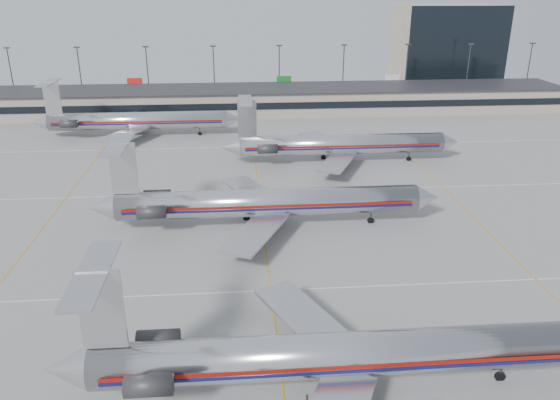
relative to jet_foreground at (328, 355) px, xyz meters
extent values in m
plane|color=gray|center=(-3.59, 5.85, -3.49)|extent=(260.00, 260.00, 0.00)
cube|color=silver|center=(-3.59, 15.85, -3.48)|extent=(160.00, 0.15, 0.02)
cube|color=gray|center=(-3.59, 103.85, -0.49)|extent=(160.00, 16.00, 6.00)
cube|color=black|center=(-3.59, 95.75, -0.29)|extent=(160.00, 0.20, 1.60)
cube|color=#2D2D30|center=(-3.59, 103.85, 2.61)|extent=(162.00, 17.00, 0.30)
cylinder|color=#38383D|center=(-66.59, 117.85, 4.01)|extent=(0.30, 0.30, 15.00)
cube|color=#2D2D30|center=(-66.59, 117.85, 11.61)|extent=(1.60, 0.40, 0.35)
cylinder|color=#38383D|center=(-48.59, 117.85, 4.01)|extent=(0.30, 0.30, 15.00)
cube|color=#2D2D30|center=(-48.59, 117.85, 11.61)|extent=(1.60, 0.40, 0.35)
cylinder|color=#38383D|center=(-30.59, 117.85, 4.01)|extent=(0.30, 0.30, 15.00)
cube|color=#2D2D30|center=(-30.59, 117.85, 11.61)|extent=(1.60, 0.40, 0.35)
cylinder|color=#38383D|center=(-12.59, 117.85, 4.01)|extent=(0.30, 0.30, 15.00)
cube|color=#2D2D30|center=(-12.59, 117.85, 11.61)|extent=(1.60, 0.40, 0.35)
cylinder|color=#38383D|center=(5.41, 117.85, 4.01)|extent=(0.30, 0.30, 15.00)
cube|color=#2D2D30|center=(5.41, 117.85, 11.61)|extent=(1.60, 0.40, 0.35)
cylinder|color=#38383D|center=(23.41, 117.85, 4.01)|extent=(0.30, 0.30, 15.00)
cube|color=#2D2D30|center=(23.41, 117.85, 11.61)|extent=(1.60, 0.40, 0.35)
cylinder|color=#38383D|center=(41.41, 117.85, 4.01)|extent=(0.30, 0.30, 15.00)
cube|color=#2D2D30|center=(41.41, 117.85, 11.61)|extent=(1.60, 0.40, 0.35)
cylinder|color=#38383D|center=(59.41, 117.85, 4.01)|extent=(0.30, 0.30, 15.00)
cube|color=#2D2D30|center=(59.41, 117.85, 11.61)|extent=(1.60, 0.40, 0.35)
cylinder|color=#38383D|center=(77.41, 117.85, 4.01)|extent=(0.30, 0.30, 15.00)
cube|color=#2D2D30|center=(77.41, 117.85, 11.61)|extent=(1.60, 0.40, 0.35)
cube|color=tan|center=(58.41, 133.85, 9.01)|extent=(30.00, 20.00, 25.00)
cylinder|color=silver|center=(0.97, 0.00, -0.05)|extent=(39.22, 3.63, 3.63)
cone|color=#B7B6BB|center=(-20.41, 0.00, -0.05)|extent=(3.53, 3.63, 3.63)
cube|color=maroon|center=(0.97, -1.82, 0.09)|extent=(37.26, 0.05, 0.34)
cube|color=#0B114F|center=(0.97, -1.82, -0.30)|extent=(37.26, 0.05, 0.27)
cube|color=#B7B6BB|center=(-0.99, 6.87, -1.03)|extent=(9.12, 13.29, 0.31)
cube|color=#B7B6BB|center=(-17.17, 0.00, 5.09)|extent=(3.33, 0.25, 6.67)
cube|color=#B7B6BB|center=(-17.47, 0.00, 8.23)|extent=(2.35, 10.30, 0.18)
cylinder|color=#2D2D30|center=(-13.74, 2.80, 0.24)|extent=(3.53, 1.67, 1.67)
cylinder|color=#2D2D30|center=(-13.74, -2.79, 0.24)|extent=(3.53, 1.67, 1.67)
cylinder|color=#2D2D30|center=(14.69, 0.00, -2.68)|extent=(0.20, 0.20, 1.62)
cylinder|color=#2D2D30|center=(-1.97, 2.36, -2.68)|extent=(0.20, 0.20, 1.62)
cylinder|color=black|center=(14.69, 0.00, -3.14)|extent=(0.88, 0.29, 0.88)
cylinder|color=silver|center=(-2.77, 32.63, 0.06)|extent=(40.49, 3.75, 3.75)
cone|color=silver|center=(19.10, 32.63, 0.06)|extent=(3.24, 3.75, 3.75)
cone|color=#B7B6BB|center=(-24.84, 32.63, 0.06)|extent=(3.64, 3.75, 3.75)
cube|color=maroon|center=(-2.77, 30.75, 0.21)|extent=(38.47, 0.05, 0.35)
cube|color=#0B114F|center=(-2.77, 30.75, -0.20)|extent=(38.47, 0.05, 0.28)
cube|color=#B7B6BB|center=(-4.79, 39.72, -0.95)|extent=(9.42, 13.72, 0.32)
cube|color=#B7B6BB|center=(-4.79, 25.54, -0.95)|extent=(9.42, 13.72, 0.32)
cube|color=#B7B6BB|center=(-21.49, 32.63, 5.37)|extent=(3.44, 0.25, 6.88)
cube|color=#B7B6BB|center=(-21.80, 32.63, 8.61)|extent=(2.43, 10.63, 0.18)
cylinder|color=#2D2D30|center=(-17.95, 35.52, 0.36)|extent=(3.64, 1.72, 1.72)
cylinder|color=#2D2D30|center=(-17.95, 29.74, 0.36)|extent=(3.64, 1.72, 1.72)
cylinder|color=#2D2D30|center=(11.41, 32.63, -2.65)|extent=(0.20, 0.20, 1.67)
cylinder|color=#2D2D30|center=(-5.80, 30.20, -2.65)|extent=(0.20, 0.20, 1.67)
cylinder|color=#2D2D30|center=(-5.80, 35.06, -2.65)|extent=(0.20, 0.20, 1.67)
cylinder|color=black|center=(11.41, 32.63, -3.13)|extent=(0.91, 0.30, 0.91)
cylinder|color=silver|center=(12.38, 60.13, -0.03)|extent=(37.52, 3.65, 3.65)
cone|color=silver|center=(32.72, 60.13, -0.03)|extent=(3.16, 3.65, 3.65)
cone|color=#B7B6BB|center=(-8.16, 60.13, -0.03)|extent=(3.55, 3.65, 3.65)
cube|color=maroon|center=(12.38, 58.29, 0.12)|extent=(35.65, 0.05, 0.35)
cube|color=#0B114F|center=(12.38, 58.29, -0.28)|extent=(35.65, 0.05, 0.28)
cube|color=#B7B6BB|center=(10.40, 67.04, -1.02)|extent=(9.18, 13.39, 0.32)
cube|color=#B7B6BB|center=(10.40, 53.21, -1.02)|extent=(9.18, 13.39, 0.32)
cube|color=#B7B6BB|center=(-4.90, 60.13, 5.16)|extent=(3.36, 0.25, 6.71)
cube|color=#B7B6BB|center=(-5.20, 60.13, 8.31)|extent=(2.37, 10.37, 0.18)
cylinder|color=#2D2D30|center=(-1.45, 62.94, 0.27)|extent=(3.55, 1.68, 1.68)
cylinder|color=#2D2D30|center=(-1.45, 57.31, 0.27)|extent=(3.55, 1.68, 1.68)
cylinder|color=#2D2D30|center=(25.22, 60.13, -2.67)|extent=(0.20, 0.20, 1.63)
cylinder|color=#2D2D30|center=(9.42, 57.76, -2.67)|extent=(0.20, 0.20, 1.63)
cylinder|color=#2D2D30|center=(9.42, 62.50, -2.67)|extent=(0.20, 0.20, 1.63)
cylinder|color=black|center=(25.22, 60.13, -3.14)|extent=(0.89, 0.30, 0.89)
cylinder|color=silver|center=(-27.77, 81.79, -0.01)|extent=(37.68, 3.67, 3.67)
cone|color=silver|center=(-7.34, 81.79, -0.01)|extent=(3.17, 3.67, 3.67)
cone|color=#B7B6BB|center=(-48.39, 81.79, -0.01)|extent=(3.57, 3.67, 3.67)
cube|color=maroon|center=(-27.77, 79.94, 0.13)|extent=(35.80, 0.05, 0.35)
cube|color=#0B114F|center=(-27.77, 79.94, -0.26)|extent=(35.80, 0.05, 0.28)
cube|color=#B7B6BB|center=(-29.75, 88.73, -1.01)|extent=(9.22, 13.44, 0.32)
cube|color=#B7B6BB|center=(-29.75, 74.85, -1.01)|extent=(9.22, 13.44, 0.32)
cube|color=#B7B6BB|center=(-45.12, 81.79, 5.19)|extent=(3.37, 0.25, 6.74)
cube|color=#B7B6BB|center=(-45.42, 81.79, 8.37)|extent=(2.38, 10.41, 0.18)
cylinder|color=#2D2D30|center=(-41.65, 84.61, 0.28)|extent=(3.57, 1.69, 1.69)
cylinder|color=#2D2D30|center=(-41.65, 78.96, 0.28)|extent=(3.57, 1.69, 1.69)
cylinder|color=#2D2D30|center=(-14.88, 81.79, -2.67)|extent=(0.20, 0.20, 1.64)
cylinder|color=#2D2D30|center=(-30.74, 79.41, -2.67)|extent=(0.20, 0.20, 1.64)
cylinder|color=#2D2D30|center=(-30.74, 84.17, -2.67)|extent=(0.20, 0.20, 1.64)
cylinder|color=black|center=(-14.88, 81.79, -3.14)|extent=(0.89, 0.30, 0.89)
camera|label=1|loc=(-6.74, -35.44, 27.68)|focal=35.00mm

